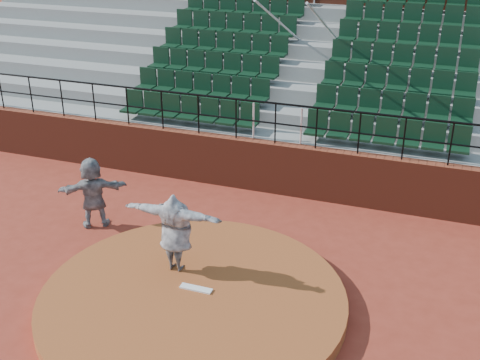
{
  "coord_description": "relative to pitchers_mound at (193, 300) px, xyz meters",
  "views": [
    {
      "loc": [
        3.79,
        -8.07,
        6.6
      ],
      "look_at": [
        0.0,
        2.5,
        1.4
      ],
      "focal_mm": 45.0,
      "sensor_mm": 36.0,
      "label": 1
    }
  ],
  "objects": [
    {
      "name": "ground",
      "position": [
        0.0,
        0.0,
        -0.12
      ],
      "size": [
        90.0,
        90.0,
        0.0
      ],
      "primitive_type": "plane",
      "color": "maroon",
      "rests_on": "ground"
    },
    {
      "name": "pitching_rubber",
      "position": [
        0.0,
        0.15,
        0.14
      ],
      "size": [
        0.6,
        0.15,
        0.03
      ],
      "primitive_type": "cube",
      "color": "white",
      "rests_on": "pitchers_mound"
    },
    {
      "name": "boundary_wall",
      "position": [
        0.0,
        5.0,
        0.53
      ],
      "size": [
        24.0,
        0.3,
        1.3
      ],
      "primitive_type": "cube",
      "color": "maroon",
      "rests_on": "ground"
    },
    {
      "name": "pitchers_mound",
      "position": [
        0.0,
        0.0,
        0.0
      ],
      "size": [
        5.5,
        5.5,
        0.25
      ],
      "primitive_type": "cylinder",
      "color": "#994A22",
      "rests_on": "ground"
    },
    {
      "name": "fielder",
      "position": [
        -3.25,
        1.99,
        0.68
      ],
      "size": [
        1.52,
        1.22,
        1.62
      ],
      "primitive_type": "imported",
      "rotation": [
        0.0,
        0.0,
        3.72
      ],
      "color": "black",
      "rests_on": "ground"
    },
    {
      "name": "press_box_facade",
      "position": [
        0.0,
        12.6,
        3.43
      ],
      "size": [
        24.0,
        3.0,
        7.1
      ],
      "primitive_type": "cube",
      "color": "maroon",
      "rests_on": "ground"
    },
    {
      "name": "pitcher",
      "position": [
        -0.62,
        0.67,
        0.91
      ],
      "size": [
        1.94,
        0.55,
        1.57
      ],
      "primitive_type": "imported",
      "rotation": [
        0.0,
        0.0,
        3.13
      ],
      "color": "black",
      "rests_on": "pitchers_mound"
    },
    {
      "name": "wall_railing",
      "position": [
        0.0,
        5.0,
        1.9
      ],
      "size": [
        24.04,
        0.05,
        1.03
      ],
      "color": "black",
      "rests_on": "boundary_wall"
    },
    {
      "name": "seating_deck",
      "position": [
        0.0,
        8.64,
        1.33
      ],
      "size": [
        24.0,
        5.97,
        4.63
      ],
      "color": "gray",
      "rests_on": "ground"
    }
  ]
}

